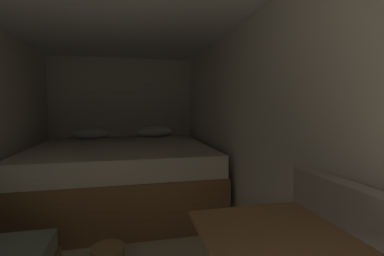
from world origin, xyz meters
The scene contains 4 objects.
wall_back centered at (0.00, 4.35, 1.05)m, with size 2.41×0.05×2.09m, color beige.
wall_right centered at (1.18, 1.90, 1.05)m, with size 0.05×4.85×2.09m, color beige.
ceiling_slab centered at (0.00, 1.90, 2.12)m, with size 2.41×4.85×0.05m, color white.
bed centered at (0.00, 3.25, 0.40)m, with size 2.19×2.07×0.97m.
Camera 1 is at (0.10, -0.34, 1.31)m, focal length 25.35 mm.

